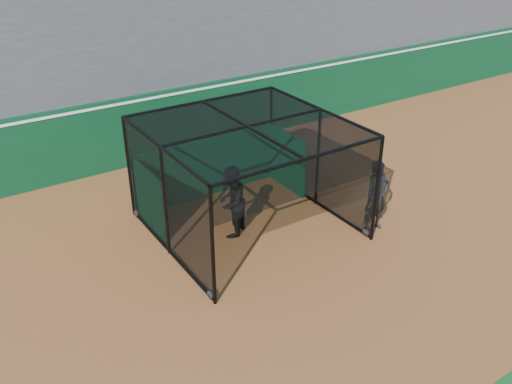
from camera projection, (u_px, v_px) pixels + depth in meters
ground at (270, 283)px, 13.33m from camera, size 120.00×120.00×0.00m
outfield_wall at (133, 129)px, 19.00m from camera, size 50.00×0.50×2.50m
grandstand at (86, 19)px, 20.29m from camera, size 50.00×7.85×8.95m
batting_cage at (247, 179)px, 15.00m from camera, size 5.08×5.03×3.08m
batter at (231, 202)px, 14.87m from camera, size 1.27×1.24×2.07m
on_deck_player at (376, 196)px, 15.12m from camera, size 0.80×0.55×2.11m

